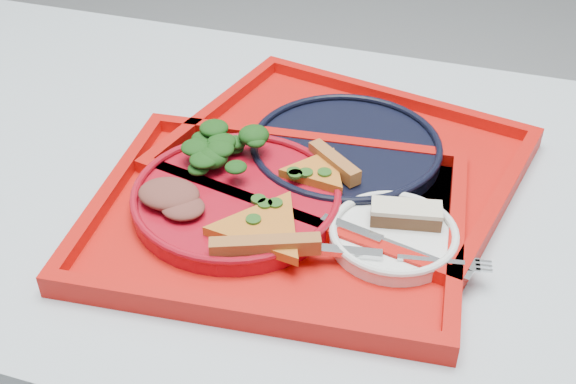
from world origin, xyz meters
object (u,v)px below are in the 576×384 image
object	(u,v)px
tray_main	(276,222)
dinner_plate	(237,200)
dessert_bar	(406,214)
tray_far	(345,159)
navy_plate	(346,150)

from	to	relation	value
tray_main	dinner_plate	bearing A→B (deg)	164.33
tray_main	dinner_plate	distance (m)	0.06
tray_main	dessert_bar	bearing A→B (deg)	4.27
tray_main	tray_far	distance (m)	0.17
tray_far	navy_plate	world-z (taller)	navy_plate
dinner_plate	dessert_bar	xyz separation A→B (m)	(0.21, 0.02, 0.02)
tray_far	navy_plate	distance (m)	0.01
tray_main	tray_far	size ratio (longest dim) A/B	1.00
tray_main	navy_plate	bearing A→B (deg)	68.17
navy_plate	dinner_plate	bearing A→B (deg)	-124.32
tray_main	dessert_bar	size ratio (longest dim) A/B	5.13
navy_plate	dessert_bar	xyz separation A→B (m)	(0.11, -0.13, 0.02)
tray_far	navy_plate	size ratio (longest dim) A/B	1.73
navy_plate	tray_main	bearing A→B (deg)	-106.46
tray_main	tray_far	xyz separation A→B (m)	(0.05, 0.16, 0.00)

